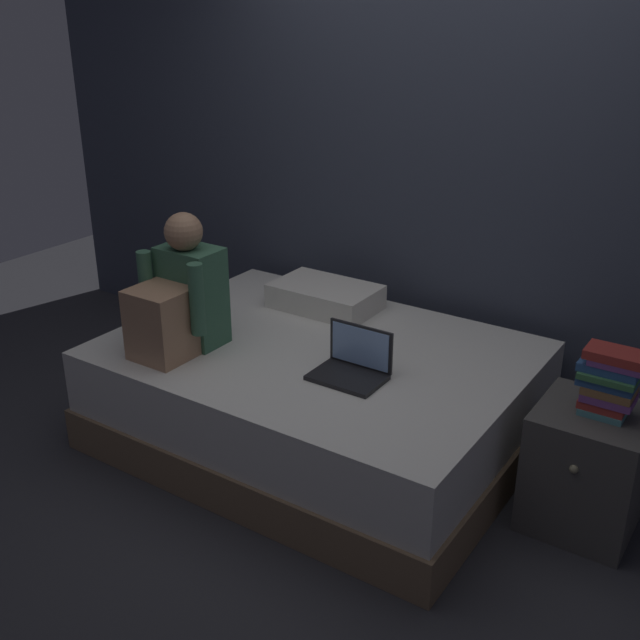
# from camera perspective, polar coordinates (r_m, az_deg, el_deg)

# --- Properties ---
(ground_plane) EXTENTS (8.00, 8.00, 0.00)m
(ground_plane) POSITION_cam_1_polar(r_m,az_deg,el_deg) (3.64, -0.21, -11.95)
(ground_plane) COLOR #2D2D33
(wall_back) EXTENTS (5.60, 0.10, 2.70)m
(wall_back) POSITION_cam_1_polar(r_m,az_deg,el_deg) (4.10, 9.40, 12.39)
(wall_back) COLOR #383D4C
(wall_back) RESTS_ON ground_plane
(bed) EXTENTS (2.00, 1.50, 0.52)m
(bed) POSITION_cam_1_polar(r_m,az_deg,el_deg) (3.81, -0.19, -5.65)
(bed) COLOR #7A6047
(bed) RESTS_ON ground_plane
(nightstand) EXTENTS (0.44, 0.46, 0.54)m
(nightstand) POSITION_cam_1_polar(r_m,az_deg,el_deg) (3.43, 19.28, -10.41)
(nightstand) COLOR #474442
(nightstand) RESTS_ON ground_plane
(person_sitting) EXTENTS (0.39, 0.44, 0.66)m
(person_sitting) POSITION_cam_1_polar(r_m,az_deg,el_deg) (3.65, -10.48, 1.55)
(person_sitting) COLOR #38664C
(person_sitting) RESTS_ON bed
(laptop) EXTENTS (0.32, 0.23, 0.22)m
(laptop) POSITION_cam_1_polar(r_m,az_deg,el_deg) (3.40, 2.46, -3.36)
(laptop) COLOR black
(laptop) RESTS_ON bed
(pillow) EXTENTS (0.56, 0.36, 0.13)m
(pillow) POSITION_cam_1_polar(r_m,az_deg,el_deg) (4.14, 0.41, 1.78)
(pillow) COLOR silver
(pillow) RESTS_ON bed
(book_stack) EXTENTS (0.24, 0.16, 0.28)m
(book_stack) POSITION_cam_1_polar(r_m,az_deg,el_deg) (3.22, 20.85, -4.32)
(book_stack) COLOR teal
(book_stack) RESTS_ON nightstand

